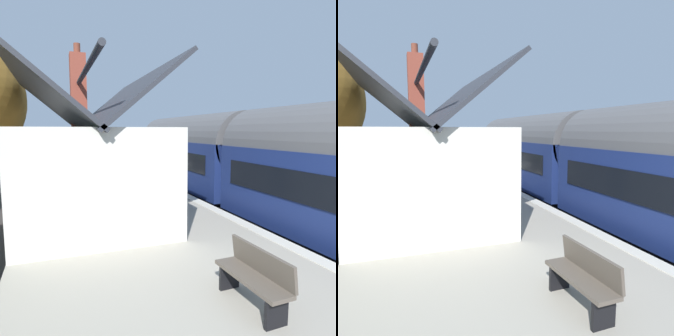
{
  "view_description": "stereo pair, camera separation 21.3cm",
  "coord_description": "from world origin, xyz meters",
  "views": [
    {
      "loc": [
        -14.68,
        6.2,
        3.55
      ],
      "look_at": [
        -2.12,
        1.5,
        1.9
      ],
      "focal_mm": 33.07,
      "sensor_mm": 36.0,
      "label": 1
    },
    {
      "loc": [
        -14.75,
        6.0,
        3.55
      ],
      "look_at": [
        -2.12,
        1.5,
        1.9
      ],
      "focal_mm": 33.07,
      "sensor_mm": 36.0,
      "label": 2
    }
  ],
  "objects": [
    {
      "name": "ground_plane",
      "position": [
        0.0,
        0.0,
        0.0
      ],
      "size": [
        160.0,
        160.0,
        0.0
      ],
      "primitive_type": "plane",
      "color": "#383330"
    },
    {
      "name": "platform_edge_coping",
      "position": [
        0.0,
        1.18,
        0.91
      ],
      "size": [
        32.0,
        0.36,
        0.02
      ],
      "primitive_type": "cube",
      "color": "beige",
      "rests_on": "platform"
    },
    {
      "name": "planter_edge_far",
      "position": [
        7.18,
        6.16,
        1.34
      ],
      "size": [
        0.63,
        0.63,
        0.82
      ],
      "color": "#9E5138",
      "rests_on": "platform"
    },
    {
      "name": "planter_edge_near",
      "position": [
        -0.21,
        2.76,
        1.38
      ],
      "size": [
        0.6,
        0.6,
        0.92
      ],
      "color": "black",
      "rests_on": "platform"
    },
    {
      "name": "bench_by_lamp",
      "position": [
        8.84,
        3.6,
        1.38
      ],
      "size": [
        1.41,
        0.48,
        0.88
      ],
      "color": "brown",
      "rests_on": "platform"
    },
    {
      "name": "train",
      "position": [
        -4.15,
        -0.9,
        2.22
      ],
      "size": [
        19.69,
        2.73,
        4.32
      ],
      "color": "black",
      "rests_on": "ground"
    },
    {
      "name": "station_building",
      "position": [
        -4.82,
        5.21,
        2.41
      ],
      "size": [
        7.1,
        4.14,
        5.78
      ],
      "color": "silver",
      "rests_on": "platform"
    },
    {
      "name": "bench_platform_end",
      "position": [
        3.51,
        3.6,
        1.38
      ],
      "size": [
        1.41,
        0.47,
        0.88
      ],
      "color": "brown",
      "rests_on": "platform"
    },
    {
      "name": "planter_under_sign",
      "position": [
        9.92,
        6.62,
        1.33
      ],
      "size": [
        0.55,
        0.55,
        0.87
      ],
      "color": "#9E5138",
      "rests_on": "platform"
    },
    {
      "name": "bench_near_building",
      "position": [
        -11.0,
        3.44,
        1.38
      ],
      "size": [
        1.41,
        0.48,
        0.88
      ],
      "color": "brown",
      "rests_on": "platform"
    },
    {
      "name": "rail_near",
      "position": [
        0.0,
        -1.62,
        0.07
      ],
      "size": [
        52.0,
        0.08,
        0.14
      ],
      "primitive_type": "cube",
      "color": "gray",
      "rests_on": "ground"
    },
    {
      "name": "rail_far",
      "position": [
        0.0,
        -0.18,
        0.07
      ],
      "size": [
        52.0,
        0.08,
        0.14
      ],
      "primitive_type": "cube",
      "color": "gray",
      "rests_on": "ground"
    },
    {
      "name": "platform",
      "position": [
        0.0,
        4.08,
        0.45
      ],
      "size": [
        32.0,
        6.16,
        0.9
      ],
      "primitive_type": "cube",
      "color": "#A39B8C",
      "rests_on": "ground"
    }
  ]
}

